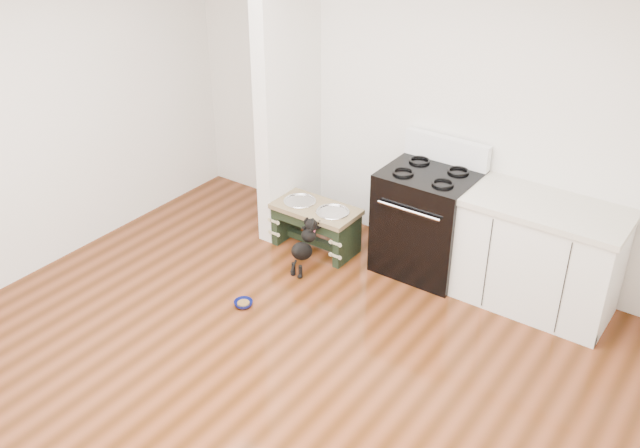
% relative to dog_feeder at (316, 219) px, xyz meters
% --- Properties ---
extents(ground, '(5.00, 5.00, 0.00)m').
position_rel_dog_feeder_xyz_m(ground, '(0.71, -1.87, -0.30)').
color(ground, '#42200B').
rests_on(ground, ground).
extents(room_shell, '(5.00, 5.00, 5.00)m').
position_rel_dog_feeder_xyz_m(room_shell, '(0.71, -1.87, 1.32)').
color(room_shell, silver).
rests_on(room_shell, ground).
extents(partition_wall, '(0.15, 0.80, 2.70)m').
position_rel_dog_feeder_xyz_m(partition_wall, '(-0.46, 0.23, 1.05)').
color(partition_wall, silver).
rests_on(partition_wall, ground).
extents(oven_range, '(0.76, 0.69, 1.14)m').
position_rel_dog_feeder_xyz_m(oven_range, '(0.96, 0.29, 0.17)').
color(oven_range, black).
rests_on(oven_range, ground).
extents(cabinet_run, '(1.24, 0.64, 0.91)m').
position_rel_dog_feeder_xyz_m(cabinet_run, '(1.94, 0.31, 0.15)').
color(cabinet_run, silver).
rests_on(cabinet_run, ground).
extents(dog_feeder, '(0.78, 0.42, 0.44)m').
position_rel_dog_feeder_xyz_m(dog_feeder, '(0.00, 0.00, 0.00)').
color(dog_feeder, black).
rests_on(dog_feeder, ground).
extents(puppy, '(0.14, 0.40, 0.47)m').
position_rel_dog_feeder_xyz_m(puppy, '(0.14, -0.36, -0.04)').
color(puppy, black).
rests_on(puppy, ground).
extents(floor_bowl, '(0.18, 0.18, 0.05)m').
position_rel_dog_feeder_xyz_m(floor_bowl, '(0.05, -1.08, -0.28)').
color(floor_bowl, '#0C1257').
rests_on(floor_bowl, ground).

